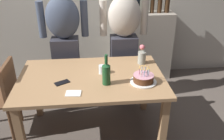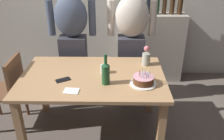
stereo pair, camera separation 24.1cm
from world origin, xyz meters
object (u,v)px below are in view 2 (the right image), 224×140
(napkin_stack, at_px, (71,91))
(flower_vase, at_px, (146,57))
(cell_phone, at_px, (63,80))
(birthday_cake, at_px, (143,80))
(water_glass_near, at_px, (104,69))
(wine_bottle, at_px, (106,73))
(dining_chair, at_px, (9,87))
(person_woman_cardigan, at_px, (131,40))
(person_man_bearded, at_px, (73,40))

(napkin_stack, distance_m, flower_vase, 0.96)
(napkin_stack, bearing_deg, flower_vase, 37.78)
(cell_phone, relative_size, flower_vase, 0.63)
(birthday_cake, xyz_separation_m, water_glass_near, (-0.40, 0.23, 0.01))
(wine_bottle, relative_size, dining_chair, 0.36)
(birthday_cake, relative_size, person_woman_cardigan, 0.16)
(person_man_bearded, bearing_deg, person_woman_cardigan, -180.00)
(cell_phone, distance_m, dining_chair, 0.76)
(flower_vase, height_order, dining_chair, flower_vase)
(birthday_cake, bearing_deg, cell_phone, 175.47)
(person_man_bearded, height_order, person_woman_cardigan, same)
(flower_vase, bearing_deg, water_glass_near, -156.28)
(wine_bottle, height_order, napkin_stack, wine_bottle)
(person_man_bearded, xyz_separation_m, person_woman_cardigan, (0.75, 0.00, 0.00))
(cell_phone, bearing_deg, person_woman_cardigan, 18.51)
(flower_vase, bearing_deg, dining_chair, -174.51)
(dining_chair, bearing_deg, person_man_bearded, 131.76)
(water_glass_near, xyz_separation_m, dining_chair, (-1.09, 0.06, -0.27))
(birthday_cake, distance_m, person_woman_cardigan, 0.89)
(napkin_stack, height_order, dining_chair, dining_chair)
(birthday_cake, distance_m, water_glass_near, 0.46)
(flower_vase, relative_size, dining_chair, 0.26)
(cell_phone, xyz_separation_m, napkin_stack, (0.12, -0.21, 0.00))
(cell_phone, bearing_deg, dining_chair, 132.12)
(person_man_bearded, bearing_deg, dining_chair, 41.76)
(wine_bottle, height_order, person_man_bearded, person_man_bearded)
(water_glass_near, bearing_deg, napkin_stack, -126.99)
(birthday_cake, xyz_separation_m, person_woman_cardigan, (-0.07, 0.88, 0.09))
(dining_chair, bearing_deg, wine_bottle, 75.77)
(napkin_stack, distance_m, person_man_bearded, 1.04)
(water_glass_near, bearing_deg, birthday_cake, -30.37)
(cell_phone, relative_size, napkin_stack, 1.03)
(birthday_cake, relative_size, dining_chair, 0.30)
(wine_bottle, bearing_deg, water_glass_near, 97.54)
(water_glass_near, distance_m, dining_chair, 1.12)
(person_man_bearded, bearing_deg, napkin_stack, 97.98)
(wine_bottle, relative_size, person_woman_cardigan, 0.19)
(birthday_cake, bearing_deg, flower_vase, 80.40)
(birthday_cake, xyz_separation_m, wine_bottle, (-0.37, 0.00, 0.08))
(person_woman_cardigan, xyz_separation_m, dining_chair, (-1.41, -0.59, -0.36))
(cell_phone, bearing_deg, flower_vase, -6.48)
(flower_vase, bearing_deg, person_woman_cardigan, 108.40)
(water_glass_near, relative_size, cell_phone, 0.64)
(person_woman_cardigan, bearing_deg, water_glass_near, 63.40)
(person_woman_cardigan, bearing_deg, birthday_cake, 94.69)
(cell_phone, xyz_separation_m, flower_vase, (0.87, 0.37, 0.09))
(water_glass_near, xyz_separation_m, person_man_bearded, (-0.43, 0.65, 0.09))
(birthday_cake, height_order, wine_bottle, wine_bottle)
(person_man_bearded, bearing_deg, wine_bottle, 117.72)
(napkin_stack, relative_size, person_woman_cardigan, 0.08)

